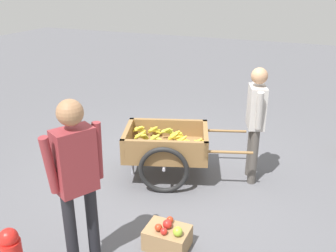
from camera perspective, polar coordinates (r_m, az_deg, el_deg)
ground_plane at (r=5.22m, az=0.18°, el=-7.72°), size 24.00×24.00×0.00m
fruit_cart at (r=5.05m, az=-0.20°, el=-3.17°), size 1.81×1.25×0.72m
vendor_person at (r=4.92m, az=13.20°, el=1.54°), size 0.30×0.56×1.54m
mixed_fruit_crate at (r=3.96m, az=-0.08°, el=-16.50°), size 0.44×0.32×0.32m
bystander_person at (r=3.34m, az=-13.80°, el=-6.93°), size 0.34×0.51×1.67m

